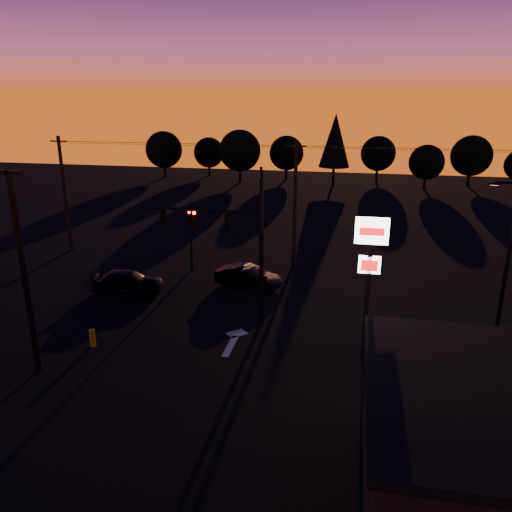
{
  "coord_description": "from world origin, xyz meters",
  "views": [
    {
      "loc": [
        6.18,
        -20.62,
        12.09
      ],
      "look_at": [
        1.0,
        5.0,
        3.5
      ],
      "focal_mm": 35.0,
      "sensor_mm": 36.0,
      "label": 1
    }
  ],
  "objects": [
    {
      "name": "ground",
      "position": [
        0.0,
        0.0,
        0.0
      ],
      "size": [
        120.0,
        120.0,
        0.0
      ],
      "primitive_type": "plane",
      "color": "black",
      "rests_on": "ground"
    },
    {
      "name": "lane_arrow",
      "position": [
        0.5,
        1.67,
        0.01
      ],
      "size": [
        1.2,
        3.1,
        0.01
      ],
      "color": "beige",
      "rests_on": "ground"
    },
    {
      "name": "traffic_signal_mast",
      "position": [
        -0.1,
        3.99,
        4.94
      ],
      "size": [
        6.79,
        0.52,
        8.58
      ],
      "color": "black",
      "rests_on": "ground"
    },
    {
      "name": "secondary_signal",
      "position": [
        -5.0,
        11.49,
        2.86
      ],
      "size": [
        0.3,
        0.31,
        4.35
      ],
      "color": "black",
      "rests_on": "ground"
    },
    {
      "name": "parking_lot_light",
      "position": [
        -7.5,
        -3.0,
        5.27
      ],
      "size": [
        1.25,
        0.3,
        9.14
      ],
      "color": "black",
      "rests_on": "ground"
    },
    {
      "name": "pylon_sign",
      "position": [
        7.0,
        1.5,
        4.91
      ],
      "size": [
        1.5,
        0.28,
        6.8
      ],
      "color": "black",
      "rests_on": "ground"
    },
    {
      "name": "streetlight",
      "position": [
        13.91,
        5.5,
        4.42
      ],
      "size": [
        1.55,
        0.35,
        8.0
      ],
      "color": "black",
      "rests_on": "ground"
    },
    {
      "name": "utility_pole_0",
      "position": [
        -16.0,
        14.0,
        4.59
      ],
      "size": [
        1.4,
        0.26,
        9.0
      ],
      "color": "black",
      "rests_on": "ground"
    },
    {
      "name": "utility_pole_1",
      "position": [
        2.0,
        14.0,
        4.59
      ],
      "size": [
        1.4,
        0.26,
        9.0
      ],
      "color": "black",
      "rests_on": "ground"
    },
    {
      "name": "power_wires",
      "position": [
        2.0,
        14.0,
        8.57
      ],
      "size": [
        36.0,
        1.22,
        0.07
      ],
      "color": "black",
      "rests_on": "ground"
    },
    {
      "name": "bollard",
      "position": [
        -6.23,
        -0.37,
        0.45
      ],
      "size": [
        0.3,
        0.3,
        0.9
      ],
      "primitive_type": "cylinder",
      "color": "#B4A30B",
      "rests_on": "ground"
    },
    {
      "name": "tree_0",
      "position": [
        -22.0,
        50.0,
        4.06
      ],
      "size": [
        5.36,
        5.36,
        6.74
      ],
      "color": "black",
      "rests_on": "ground"
    },
    {
      "name": "tree_1",
      "position": [
        -16.0,
        53.0,
        3.43
      ],
      "size": [
        4.54,
        4.54,
        5.71
      ],
      "color": "black",
      "rests_on": "ground"
    },
    {
      "name": "tree_2",
      "position": [
        -10.0,
        48.0,
        4.37
      ],
      "size": [
        5.77,
        5.78,
        7.26
      ],
      "color": "black",
      "rests_on": "ground"
    },
    {
      "name": "tree_3",
      "position": [
        -4.0,
        52.0,
        3.75
      ],
      "size": [
        4.95,
        4.95,
        6.22
      ],
      "color": "black",
      "rests_on": "ground"
    },
    {
      "name": "tree_4",
      "position": [
        3.0,
        49.0,
        5.93
      ],
      "size": [
        4.18,
        4.18,
        9.5
      ],
      "color": "black",
      "rests_on": "ground"
    },
    {
      "name": "tree_5",
      "position": [
        9.0,
        54.0,
        3.75
      ],
      "size": [
        4.95,
        4.95,
        6.22
      ],
      "color": "black",
      "rests_on": "ground"
    },
    {
      "name": "tree_6",
      "position": [
        15.0,
        48.0,
        3.43
      ],
      "size": [
        4.54,
        4.54,
        5.71
      ],
      "color": "black",
      "rests_on": "ground"
    },
    {
      "name": "tree_7",
      "position": [
        21.0,
        51.0,
        4.06
      ],
      "size": [
        5.36,
        5.36,
        6.74
      ],
      "color": "black",
      "rests_on": "ground"
    },
    {
      "name": "car_left",
      "position": [
        -7.6,
        6.61,
        0.74
      ],
      "size": [
        4.6,
        2.44,
        1.49
      ],
      "primitive_type": "imported",
      "rotation": [
        0.0,
        0.0,
        1.73
      ],
      "color": "black",
      "rests_on": "ground"
    },
    {
      "name": "car_mid",
      "position": [
        -0.35,
        8.99,
        0.71
      ],
      "size": [
        4.52,
        2.43,
        1.42
      ],
      "primitive_type": "imported",
      "rotation": [
        0.0,
        0.0,
        1.34
      ],
      "color": "black",
      "rests_on": "ground"
    },
    {
      "name": "suv_parked",
      "position": [
        11.53,
        -1.76,
        0.7
      ],
      "size": [
        3.5,
        5.48,
        1.41
      ],
      "primitive_type": "imported",
      "rotation": [
        0.0,
        0.0,
        -0.25
      ],
      "color": "black",
      "rests_on": "ground"
    }
  ]
}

